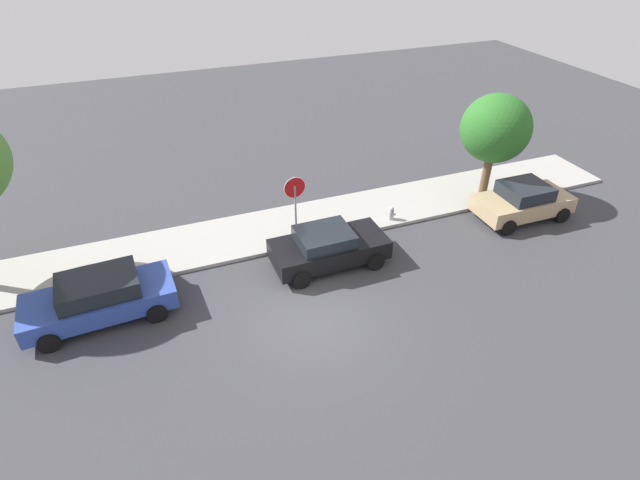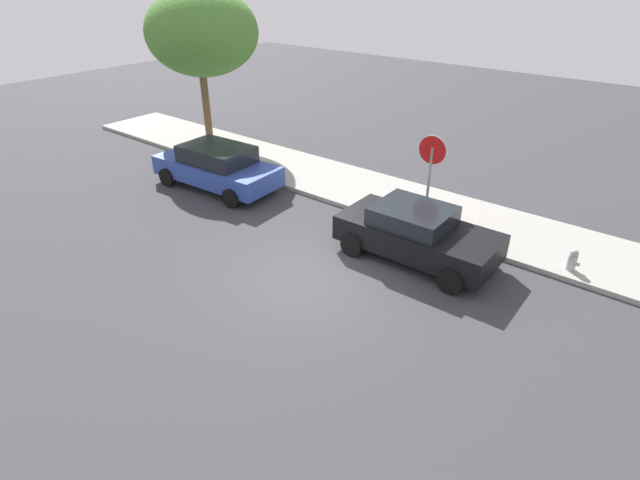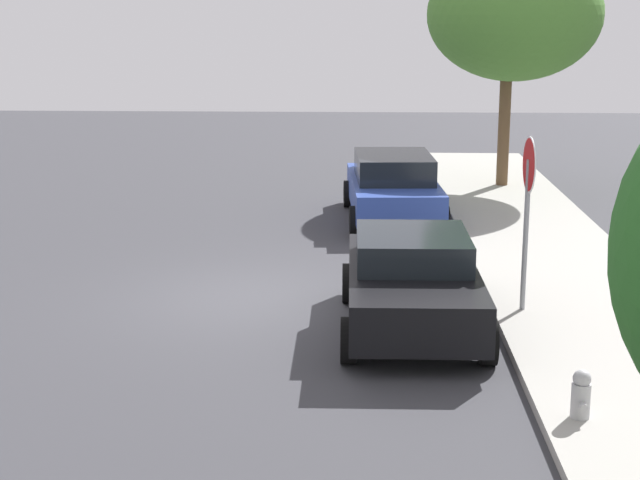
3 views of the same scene
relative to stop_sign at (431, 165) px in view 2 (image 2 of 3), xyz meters
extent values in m
plane|color=#38383D|center=(-0.87, -4.27, -1.97)|extent=(60.00, 60.00, 0.00)
cube|color=#9E9B93|center=(-0.87, 1.07, -1.90)|extent=(32.00, 3.05, 0.14)
cylinder|color=gray|center=(0.00, 0.00, -0.73)|extent=(0.08, 0.08, 2.48)
cylinder|color=white|center=(0.00, 0.00, 0.43)|extent=(0.85, 0.05, 0.85)
cylinder|color=red|center=(0.00, 0.00, 0.43)|extent=(0.80, 0.06, 0.80)
cube|color=black|center=(0.67, -1.74, -1.32)|extent=(4.19, 1.90, 0.68)
cube|color=black|center=(0.48, -1.75, -0.75)|extent=(1.95, 1.66, 0.45)
cylinder|color=black|center=(2.08, -0.80, -1.65)|extent=(0.64, 0.23, 0.64)
cylinder|color=black|center=(2.10, -2.67, -1.65)|extent=(0.64, 0.23, 0.64)
cylinder|color=black|center=(-0.75, -0.82, -1.65)|extent=(0.64, 0.23, 0.64)
cylinder|color=black|center=(-0.74, -2.69, -1.65)|extent=(0.64, 0.23, 0.64)
cube|color=#2D479E|center=(-7.13, -1.78, -1.34)|extent=(4.66, 2.12, 0.65)
cube|color=black|center=(-7.06, -1.77, -0.73)|extent=(2.47, 1.77, 0.56)
cylinder|color=black|center=(-5.64, -0.76, -1.65)|extent=(0.65, 0.26, 0.64)
cylinder|color=black|center=(-5.53, -2.62, -1.65)|extent=(0.65, 0.26, 0.64)
cylinder|color=black|center=(-8.74, -0.93, -1.65)|extent=(0.65, 0.26, 0.64)
cylinder|color=black|center=(-8.63, -2.80, -1.65)|extent=(0.65, 0.26, 0.64)
cylinder|color=brown|center=(-11.06, 1.23, -0.52)|extent=(0.31, 0.31, 2.90)
ellipsoid|color=#4C8433|center=(-10.96, 1.35, 2.56)|extent=(4.43, 4.43, 3.36)
cylinder|color=#A5A5A8|center=(4.13, -0.01, -1.69)|extent=(0.22, 0.22, 0.55)
sphere|color=#A5A5A8|center=(4.13, -0.01, -1.36)|extent=(0.21, 0.21, 0.21)
cylinder|color=#A5A5A8|center=(4.28, -0.01, -1.64)|extent=(0.08, 0.09, 0.09)
camera|label=1|loc=(-4.93, -15.37, 9.08)|focal=28.00mm
camera|label=2|loc=(5.78, -12.32, 4.99)|focal=28.00mm
camera|label=3|loc=(14.63, -2.55, 2.71)|focal=55.00mm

